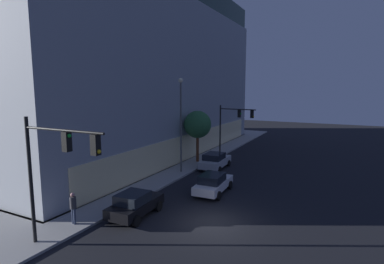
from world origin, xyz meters
TOP-DOWN VIEW (x-y plane):
  - ground_plane at (0.00, 0.00)m, footprint 120.00×120.00m
  - modern_building at (15.04, 19.51)m, footprint 39.73×21.87m
  - traffic_light_near_corner at (-6.37, 5.29)m, footprint 0.33×5.00m
  - traffic_light_far_corner at (18.59, 5.22)m, footprint 0.65×4.58m
  - street_lamp_sidewalk at (8.68, 6.90)m, footprint 0.44×0.44m
  - sidewalk_tree at (13.10, 7.32)m, footprint 2.92×2.92m
  - pedestrian_waiting at (-3.99, 7.01)m, footprint 0.36×0.36m
  - car_black at (-1.24, 4.72)m, footprint 4.11×2.16m
  - car_white at (4.95, 2.05)m, footprint 4.46×2.16m
  - car_silver at (11.74, 4.72)m, footprint 4.50×2.24m

SIDE VIEW (x-z plane):
  - ground_plane at x=0.00m, z-range 0.00..0.00m
  - car_white at x=4.95m, z-range 0.01..1.55m
  - car_black at x=-1.24m, z-range 0.01..1.58m
  - car_silver at x=11.74m, z-range 0.01..1.60m
  - pedestrian_waiting at x=-3.99m, z-range 0.33..2.20m
  - sidewalk_tree at x=13.10m, z-range 1.40..6.88m
  - traffic_light_far_corner at x=18.59m, z-range 1.37..7.18m
  - traffic_light_near_corner at x=-6.37m, z-range 1.46..7.90m
  - street_lamp_sidewalk at x=8.68m, z-range 1.20..9.96m
  - modern_building at x=15.04m, z-range -0.08..20.54m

